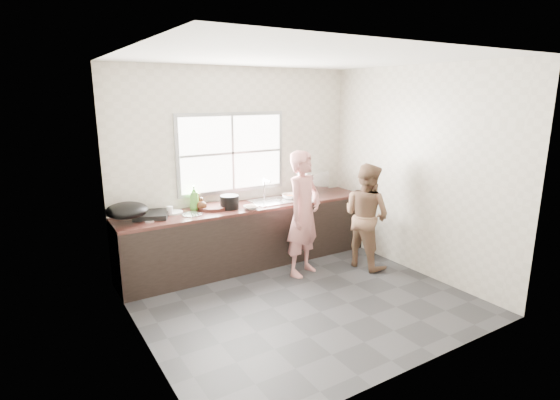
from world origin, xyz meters
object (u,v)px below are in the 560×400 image
dish_rack (313,182)px  pot_lid_left (149,219)px  pot_lid_right (192,214)px  bowl_crabs (290,197)px  glass_jar (170,211)px  woman (304,218)px  bowl_mince (251,207)px  person_side (366,216)px  wok (127,210)px  black_pot (230,202)px  bottle_brown_short (202,204)px  plate_food (174,212)px  bottle_green (194,198)px  burner (152,215)px  bowl_held (300,200)px  bottle_brown_tall (199,201)px  cutting_board (213,207)px

dish_rack → pot_lid_left: dish_rack is taller
pot_lid_right → bowl_crabs: bearing=2.1°
glass_jar → woman: bearing=-25.6°
woman → bowl_mince: (-0.54, 0.44, 0.12)m
person_side → woman: bearing=66.1°
wok → pot_lid_left: (0.26, 0.03, -0.15)m
black_pot → glass_jar: (-0.77, 0.12, -0.04)m
bowl_mince → bottle_brown_short: size_ratio=1.26×
person_side → plate_food: person_side is taller
plate_food → dish_rack: size_ratio=0.52×
bottle_green → burner: (-0.58, -0.05, -0.13)m
burner → pot_lid_left: 0.09m
plate_food → bottle_brown_short: bottle_brown_short is taller
wok → pot_lid_right: 0.79m
person_side → pot_lid_left: size_ratio=5.51×
bowl_mince → dish_rack: (1.27, 0.37, 0.14)m
bottle_brown_short → pot_lid_right: 0.25m
person_side → pot_lid_right: (-2.19, 0.81, 0.15)m
person_side → bowl_held: person_side is taller
black_pot → burner: 1.01m
woman → bowl_mince: bearing=118.5°
bottle_brown_short → dish_rack: dish_rack is taller
bowl_held → bottle_green: (-1.42, 0.37, 0.13)m
glass_jar → bowl_mince: bearing=-16.5°
wok → bottle_brown_tall: bearing=13.6°
bowl_held → wok: 2.33m
cutting_board → glass_jar: (-0.58, 0.00, 0.03)m
bottle_green → pot_lid_right: (-0.12, -0.22, -0.16)m
woman → person_side: size_ratio=1.07×
bowl_mince → plate_food: bowl_mince is taller
woman → person_side: 0.91m
bottle_green → bowl_held: bearing=-14.4°
bowl_mince → burner: 1.26m
person_side → bowl_mince: person_side is taller
dish_rack → burner: bearing=160.0°
person_side → cutting_board: bearing=52.9°
bowl_crabs → glass_jar: size_ratio=1.78×
bottle_green → pot_lid_left: bottle_green is taller
bowl_mince → plate_food: bearing=159.5°
black_pot → plate_food: bearing=166.5°
bowl_held → pot_lid_left: bowl_held is taller
bowl_crabs → bottle_brown_tall: bottle_brown_tall is taller
wok → plate_food: bearing=13.4°
woman → bottle_green: bearing=123.4°
cutting_board → bowl_crabs: 1.16m
woman → pot_lid_right: (-1.30, 0.58, 0.10)m
bottle_green → bottle_brown_tall: size_ratio=1.81×
bottle_green → bottle_brown_short: (0.07, -0.08, -0.09)m
glass_jar → bottle_brown_short: bearing=-0.8°
person_side → pot_lid_right: size_ratio=5.60×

